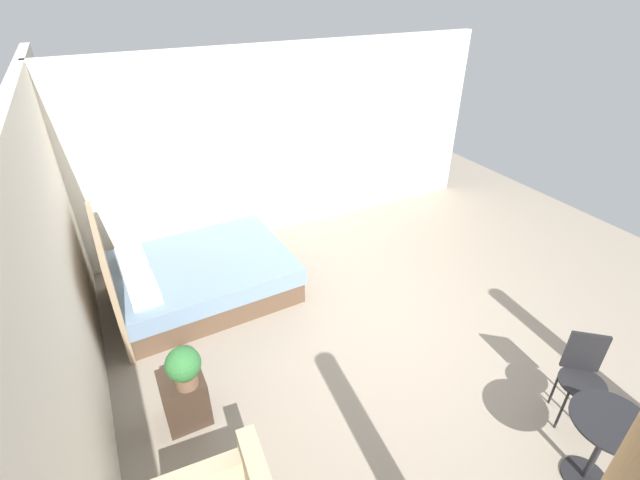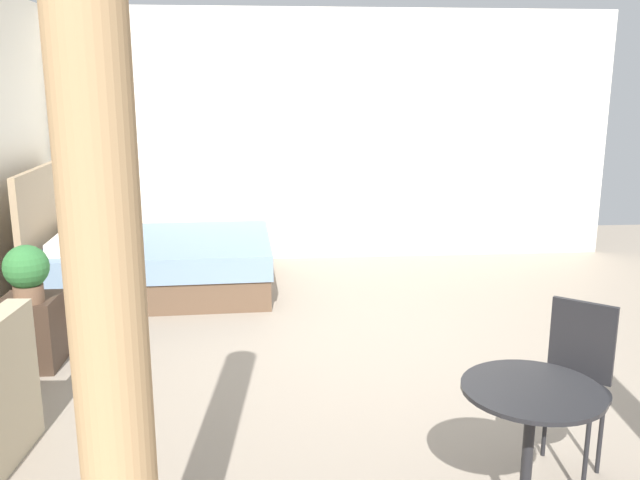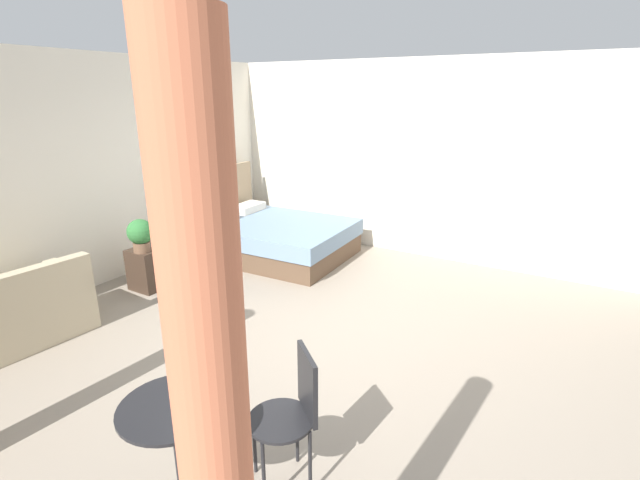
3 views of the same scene
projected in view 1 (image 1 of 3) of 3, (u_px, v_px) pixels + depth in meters
The scene contains 9 objects.
ground_plane at pixel (403, 334), 5.37m from camera, with size 9.18×9.58×0.02m, color gray.
wall_back at pixel (62, 329), 3.32m from camera, with size 9.18×0.12×2.90m, color silver.
wall_right at pixel (294, 142), 6.96m from camera, with size 0.12×6.58×2.90m, color silver.
bed at pixel (198, 277), 5.84m from camera, with size 1.77×2.28×1.28m.
nightstand at pixel (185, 398), 4.23m from camera, with size 0.41×0.40×0.53m.
potted_plant at pixel (184, 366), 3.91m from camera, with size 0.31×0.31×0.42m.
vase at pixel (174, 363), 4.13m from camera, with size 0.10×0.10×0.19m.
balcony_table at pixel (603, 440), 3.57m from camera, with size 0.62×0.62×0.75m.
cafe_chair_near_window at pixel (583, 370), 4.13m from camera, with size 0.59×0.59×0.93m.
Camera 1 is at (-3.10, 2.72, 3.74)m, focal length 25.02 mm.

